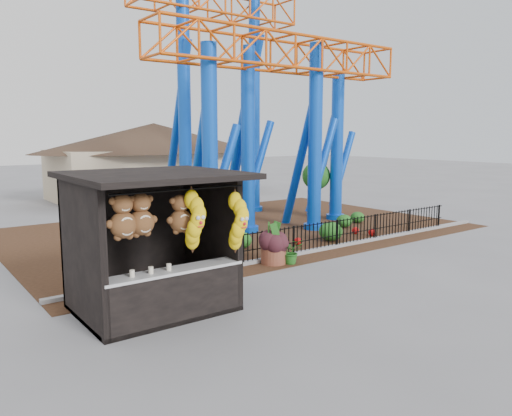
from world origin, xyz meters
TOP-DOWN VIEW (x-y plane):
  - ground at (0.00, 0.00)m, footprint 120.00×120.00m
  - mulch_bed at (4.00, 8.00)m, footprint 18.00×12.00m
  - curb at (4.00, 3.00)m, footprint 18.00×0.18m
  - prize_booth at (-3.02, 0.88)m, footprint 3.50×3.40m
  - picket_fence at (4.90, 3.00)m, footprint 12.20×0.06m
  - roller_coaster at (5.12, 8.23)m, footprint 11.00×6.37m
  - terracotta_planter at (1.68, 2.65)m, footprint 0.89×0.89m
  - planter_foliage at (1.68, 2.65)m, footprint 0.70×0.70m
  - potted_plant at (2.10, 2.33)m, footprint 0.85×0.78m
  - landscaping at (4.70, 5.38)m, footprint 8.11×3.84m
  - pavilion at (6.00, 20.00)m, footprint 15.00×15.00m

SIDE VIEW (x-z plane):
  - ground at x=0.00m, z-range 0.00..0.00m
  - mulch_bed at x=4.00m, z-range 0.00..0.02m
  - curb at x=4.00m, z-range 0.00..0.12m
  - terracotta_planter at x=1.68m, z-range 0.00..0.57m
  - landscaping at x=4.70m, z-range -0.04..0.70m
  - potted_plant at x=2.10m, z-range 0.00..0.78m
  - picket_fence at x=4.90m, z-range 0.00..1.00m
  - planter_foliage at x=1.68m, z-range 0.57..1.21m
  - prize_booth at x=-3.02m, z-range 0.00..3.12m
  - pavilion at x=6.00m, z-range 0.67..5.47m
  - roller_coaster at x=5.12m, z-range 1.03..11.85m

